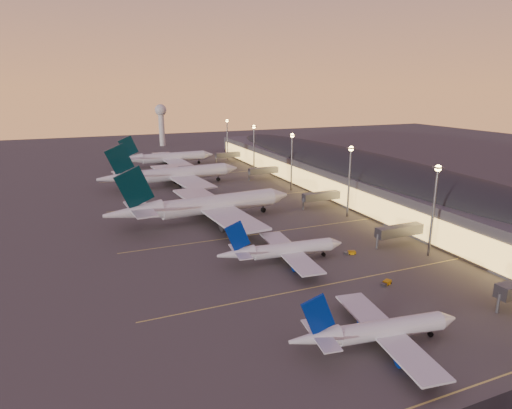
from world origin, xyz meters
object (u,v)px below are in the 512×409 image
object	(u,v)px
airliner_wide_mid	(172,174)
baggage_tug_d	(386,283)
airliner_wide_near	(204,206)
radar_tower	(161,118)
airliner_narrow_south	(377,331)
airliner_wide_far	(165,158)
airliner_narrow_north	(282,250)
baggage_tug_c	(350,253)

from	to	relation	value
airliner_wide_mid	baggage_tug_d	size ratio (longest dim) A/B	19.69
airliner_wide_near	radar_tower	size ratio (longest dim) A/B	2.09
airliner_wide_near	airliner_narrow_south	bearing A→B (deg)	-89.47
airliner_wide_near	airliner_wide_far	distance (m)	113.38
airliner_narrow_south	baggage_tug_d	size ratio (longest dim) A/B	9.73
airliner_narrow_north	baggage_tug_c	size ratio (longest dim) A/B	10.65
baggage_tug_c	baggage_tug_d	bearing A→B (deg)	-81.26
airliner_wide_near	airliner_wide_far	xyz separation A→B (m)	(8.03, 113.09, -0.66)
airliner_narrow_north	airliner_wide_near	world-z (taller)	airliner_wide_near
airliner_wide_mid	baggage_tug_d	distance (m)	127.20
airliner_narrow_south	airliner_narrow_north	size ratio (longest dim) A/B	0.94
airliner_narrow_north	baggage_tug_c	distance (m)	20.62
airliner_narrow_south	airliner_wide_mid	size ratio (longest dim) A/B	0.49
airliner_narrow_south	radar_tower	size ratio (longest dim) A/B	1.04
airliner_wide_far	radar_tower	world-z (taller)	radar_tower
airliner_wide_mid	airliner_wide_far	bearing A→B (deg)	76.63
baggage_tug_d	airliner_wide_mid	bearing A→B (deg)	76.76
airliner_narrow_south	airliner_wide_far	bearing A→B (deg)	97.50
baggage_tug_c	radar_tower	bearing A→B (deg)	109.46
airliner_wide_far	baggage_tug_c	xyz separation A→B (m)	(21.56, -159.09, -4.51)
airliner_narrow_north	baggage_tug_d	bearing A→B (deg)	-47.92
airliner_narrow_north	baggage_tug_c	bearing A→B (deg)	-2.75
airliner_wide_near	airliner_narrow_north	bearing A→B (deg)	-82.75
airliner_narrow_north	baggage_tug_d	size ratio (longest dim) A/B	10.38
airliner_wide_near	baggage_tug_c	bearing A→B (deg)	-62.15
radar_tower	baggage_tug_c	bearing A→B (deg)	-88.58
airliner_wide_near	radar_tower	distance (m)	206.75
airliner_wide_near	baggage_tug_c	distance (m)	54.94
airliner_narrow_south	baggage_tug_c	world-z (taller)	airliner_narrow_south
airliner_narrow_south	airliner_narrow_north	distance (m)	41.89
airliner_narrow_south	baggage_tug_c	xyz separation A→B (m)	(21.48, 39.25, -2.69)
airliner_wide_mid	baggage_tug_d	bearing A→B (deg)	-84.35
baggage_tug_c	airliner_narrow_north	bearing A→B (deg)	-169.33
airliner_wide_far	baggage_tug_c	size ratio (longest dim) A/B	17.75
airliner_narrow_south	airliner_wide_mid	distance (m)	144.36
airliner_wide_mid	airliner_wide_far	size ratio (longest dim) A/B	1.14
airliner_narrow_north	airliner_wide_mid	size ratio (longest dim) A/B	0.53
airliner_wide_mid	baggage_tug_c	world-z (taller)	airliner_wide_mid
airliner_wide_mid	airliner_narrow_south	bearing A→B (deg)	-93.05
airliner_narrow_south	airliner_wide_near	bearing A→B (deg)	102.92
baggage_tug_d	baggage_tug_c	bearing A→B (deg)	55.91
airliner_wide_mid	baggage_tug_c	size ratio (longest dim) A/B	20.20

